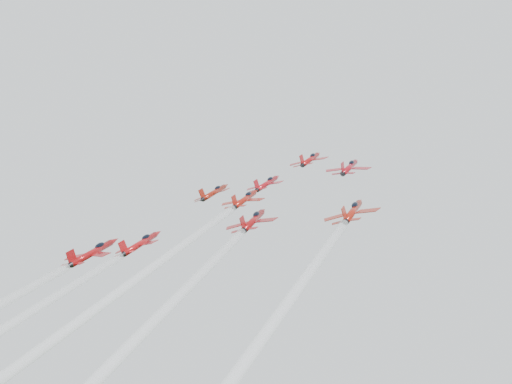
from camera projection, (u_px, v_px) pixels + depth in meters
The scene contains 7 objects.
jet_lead at pixel (310, 159), 151.91m from camera, with size 9.89×12.45×8.64m.
jet_row2_left at pixel (214, 192), 145.60m from camera, with size 9.63×12.12×8.41m.
jet_row2_center at pixel (267, 183), 137.00m from camera, with size 8.88×11.17×7.75m.
jet_row2_right at pixel (350, 167), 127.60m from camera, with size 9.27×11.66×8.09m.
jet_center at pixel (102, 295), 88.18m from camera, with size 9.24×84.50×56.27m.
jet_rear_right at pixel (73, 357), 67.75m from camera, with size 9.21×84.27×56.12m.
jet_rear_farright at pixel (217, 355), 57.49m from camera, with size 8.56×78.27×52.12m.
Camera 1 is at (61.50, -101.83, 104.97)m, focal length 45.00 mm.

